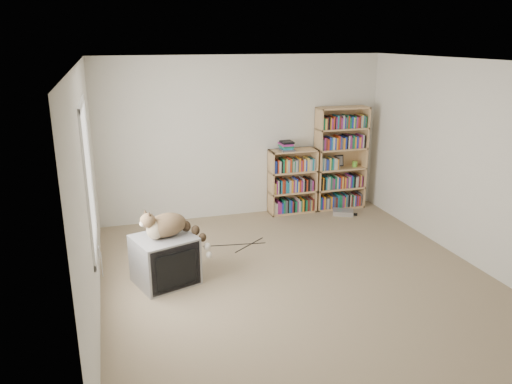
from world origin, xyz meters
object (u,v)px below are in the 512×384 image
object	(u,v)px
bookcase_tall	(340,161)
dvd_player	(343,212)
crt_tv	(165,260)
cat	(172,228)
bookcase_short	(292,183)

from	to	relation	value
bookcase_tall	dvd_player	xyz separation A→B (m)	(-0.08, -0.37, -0.77)
dvd_player	bookcase_tall	bearing A→B (deg)	102.17
crt_tv	cat	world-z (taller)	cat
crt_tv	dvd_player	world-z (taller)	crt_tv
crt_tv	bookcase_short	xyz separation A→B (m)	(2.28, 1.89, 0.20)
cat	bookcase_short	distance (m)	2.89
dvd_player	crt_tv	bearing A→B (deg)	-128.44
crt_tv	dvd_player	distance (m)	3.40
crt_tv	dvd_player	xyz separation A→B (m)	(3.03, 1.52, -0.24)
cat	bookcase_tall	xyz separation A→B (m)	(3.00, 1.90, 0.14)
cat	bookcase_tall	bearing A→B (deg)	8.66
cat	crt_tv	bearing A→B (deg)	152.46
bookcase_short	cat	bearing A→B (deg)	-138.83
bookcase_short	dvd_player	xyz separation A→B (m)	(0.75, -0.37, -0.45)
crt_tv	cat	bearing A→B (deg)	-22.66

